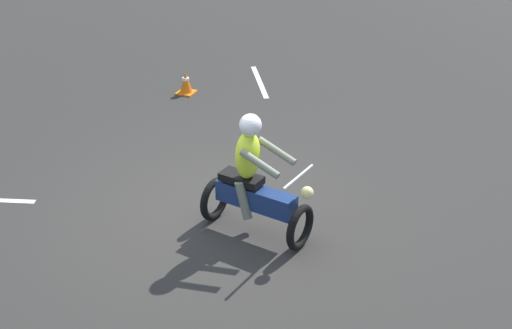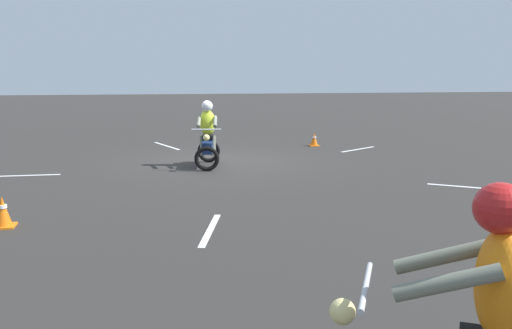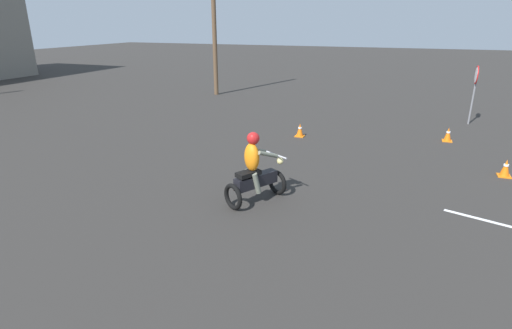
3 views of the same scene
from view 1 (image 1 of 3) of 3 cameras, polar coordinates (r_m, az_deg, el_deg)
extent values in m
plane|color=#2D2B28|center=(9.91, -3.04, -3.38)|extent=(120.00, 120.00, 0.00)
torus|color=black|center=(8.91, 3.55, -5.03)|extent=(0.61, 0.20, 0.60)
torus|color=black|center=(9.50, -3.32, -2.76)|extent=(0.61, 0.20, 0.60)
cube|color=navy|center=(9.07, 0.00, -2.68)|extent=(0.42, 1.12, 0.28)
cube|color=black|center=(9.07, -1.17, -1.11)|extent=(0.35, 0.60, 0.10)
cylinder|color=silver|center=(8.57, 3.39, -1.00)|extent=(0.70, 0.16, 0.04)
sphere|color=#F2E08C|center=(8.61, 4.11, -2.27)|extent=(0.19, 0.19, 0.16)
ellipsoid|color=#D8F233|center=(8.85, -0.66, 0.77)|extent=(0.44, 0.34, 0.64)
cylinder|color=slate|center=(8.54, 0.30, 0.06)|extent=(0.18, 0.55, 0.27)
cylinder|color=slate|center=(8.84, 1.68, 1.08)|extent=(0.18, 0.55, 0.27)
cylinder|color=slate|center=(9.02, -1.01, -2.89)|extent=(0.16, 0.26, 0.51)
cylinder|color=slate|center=(9.22, -0.06, -2.14)|extent=(0.16, 0.26, 0.51)
sphere|color=white|center=(8.65, -0.45, 3.18)|extent=(0.32, 0.32, 0.28)
cube|color=orange|center=(13.69, -5.60, 5.76)|extent=(0.32, 0.32, 0.03)
cone|color=orange|center=(13.62, -5.64, 6.59)|extent=(0.24, 0.24, 0.40)
cylinder|color=white|center=(13.59, -5.65, 6.83)|extent=(0.13, 0.13, 0.05)
cube|color=silver|center=(14.19, 0.29, 6.65)|extent=(1.55, 0.98, 0.01)
camera|label=2|loc=(11.33, 75.82, -9.46)|focal=35.00mm
camera|label=3|loc=(15.78, 40.01, 17.37)|focal=28.00mm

